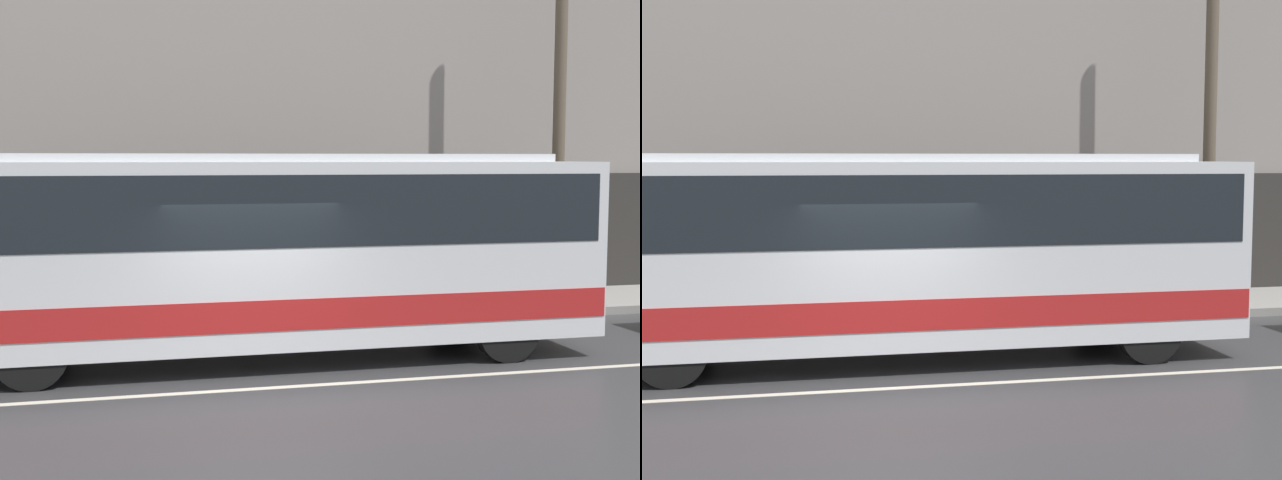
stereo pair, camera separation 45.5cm
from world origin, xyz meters
The scene contains 5 objects.
ground_plane centered at (0.00, 0.00, 0.00)m, with size 60.00×60.00×0.00m, color #38383A.
sidewalk centered at (0.00, 5.36, 0.08)m, with size 60.00×2.71×0.16m.
lane_stripe centered at (0.00, 0.00, 0.00)m, with size 54.00×0.14×0.01m.
transit_bus centered at (0.09, 1.80, 1.80)m, with size 11.03×2.52×3.20m.
utility_pole_near centered at (7.04, 4.76, 4.59)m, with size 0.25×0.25×8.85m.
Camera 1 is at (-2.07, -11.74, 3.12)m, focal length 50.00 mm.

